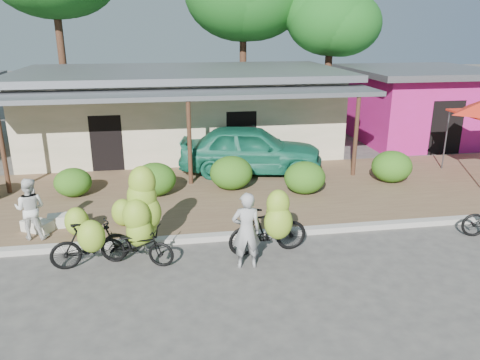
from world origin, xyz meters
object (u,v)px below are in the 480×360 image
Objects in this scene: bike_center at (140,223)px; tree_near_right at (327,17)px; bike_right at (270,227)px; sack_far at (37,226)px; sack_near at (65,220)px; bystander at (30,209)px; teal_van at (251,149)px; bike_left at (91,243)px; vendor at (246,231)px.

tree_near_right is at bearing -13.80° from bike_center.
bike_right reaches higher than sack_far.
bike_right is 2.28× the size of sack_near.
sack_far is at bearing -81.13° from bystander.
tree_near_right is 1.44× the size of teal_van.
bike_right is 5.44m from sack_near.
bystander is at bearing 32.97° from bike_left.
teal_van is (4.63, 5.94, 0.36)m from bike_left.
bike_right is at bearing -20.07° from sack_far.
sack_near is 0.56× the size of bystander.
sack_near is at bearing -30.47° from vendor.
tree_near_right is 16.46m from sack_near.
tree_near_right is 17.14m from bystander.
sack_far is 0.49× the size of bystander.
bystander is at bearing -133.39° from tree_near_right.
teal_van reaches higher than vendor.
bystander reaches higher than bike_left.
bike_center is at bearing -17.39° from vendor.
bystander is (-2.63, 1.26, 0.02)m from bike_center.
bike_right is 5.92m from sack_far.
sack_near is 0.17× the size of teal_van.
vendor is 0.35× the size of teal_van.
tree_near_right is at bearing -113.05° from vendor.
vendor is (4.29, -2.69, 0.60)m from sack_near.
tree_near_right reaches higher than bike_left.
tree_near_right is 15.55m from bike_right.
tree_near_right is 16.11m from vendor.
teal_van reaches higher than bystander.
bike_left is at bearing 124.10° from bike_center.
teal_van is (6.21, 4.00, 0.70)m from sack_far.
tree_near_right is at bearing -29.63° from bike_right.
tree_near_right is 17.38m from bike_left.
tree_near_right is 9.44× the size of sack_far.
sack_far is 0.15× the size of teal_van.
bike_left is at bearing -66.16° from sack_near.
bike_center is at bearing 158.65° from teal_van.
bystander is at bearing -88.88° from sack_far.
bike_center is 2.92m from bystander.
bike_right is at bearing -24.77° from sack_near.
vendor is 6.57m from teal_van.
sack_far is at bearing 26.50° from bike_left.
vendor is at bearing 117.07° from bike_right.
bike_left is at bearing 152.96° from teal_van.
bike_center is 2.40m from vendor.
teal_van is (6.21, 4.40, 0.07)m from bystander.
bike_center is 1.39× the size of bystander.
bike_right is (2.90, -0.36, -0.14)m from bike_center.
bike_right is 0.77m from vendor.
tree_near_right is 17.04m from sack_far.
bike_center is at bearing 76.32° from bike_right.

